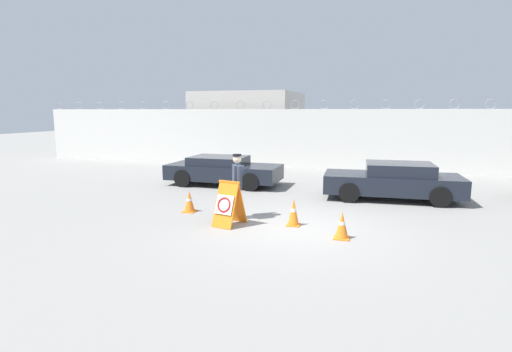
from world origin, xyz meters
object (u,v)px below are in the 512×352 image
(parked_car_front_coupe, at_px, (223,170))
(security_guard, at_px, (237,182))
(barricade_sign, at_px, (228,203))
(parked_car_rear_sedan, at_px, (393,181))
(traffic_cone_far, at_px, (342,225))
(traffic_cone_near, at_px, (294,212))
(traffic_cone_mid, at_px, (189,201))

(parked_car_front_coupe, bearing_deg, security_guard, -63.80)
(barricade_sign, distance_m, security_guard, 0.83)
(security_guard, distance_m, parked_car_rear_sedan, 5.82)
(traffic_cone_far, height_order, parked_car_rear_sedan, parked_car_rear_sedan)
(parked_car_front_coupe, bearing_deg, barricade_sign, -66.85)
(barricade_sign, relative_size, traffic_cone_near, 1.63)
(traffic_cone_far, height_order, parked_car_front_coupe, parked_car_front_coupe)
(traffic_cone_near, distance_m, traffic_cone_far, 1.53)
(barricade_sign, bearing_deg, traffic_cone_near, 28.81)
(traffic_cone_near, relative_size, parked_car_front_coupe, 0.16)
(traffic_cone_near, height_order, traffic_cone_far, traffic_cone_near)
(traffic_cone_mid, distance_m, parked_car_front_coupe, 4.49)
(barricade_sign, distance_m, traffic_cone_far, 3.03)
(security_guard, xyz_separation_m, traffic_cone_near, (1.67, -0.23, -0.68))
(security_guard, bearing_deg, traffic_cone_far, -135.80)
(barricade_sign, bearing_deg, parked_car_rear_sedan, 60.17)
(traffic_cone_mid, distance_m, parked_car_rear_sedan, 6.96)
(barricade_sign, bearing_deg, traffic_cone_mid, 162.17)
(security_guard, xyz_separation_m, traffic_cone_mid, (-1.65, 0.28, -0.72))
(security_guard, height_order, parked_car_rear_sedan, security_guard)
(traffic_cone_near, distance_m, parked_car_rear_sedan, 4.91)
(parked_car_front_coupe, distance_m, parked_car_rear_sedan, 6.65)
(barricade_sign, xyz_separation_m, traffic_cone_mid, (-1.64, 0.98, -0.28))
(security_guard, xyz_separation_m, traffic_cone_far, (3.00, -0.98, -0.71))
(traffic_cone_near, relative_size, traffic_cone_mid, 1.14)
(parked_car_rear_sedan, bearing_deg, barricade_sign, 43.91)
(traffic_cone_mid, bearing_deg, barricade_sign, -30.87)
(traffic_cone_near, distance_m, traffic_cone_mid, 3.35)
(traffic_cone_far, relative_size, parked_car_front_coupe, 0.14)
(barricade_sign, bearing_deg, security_guard, 102.73)
(traffic_cone_mid, xyz_separation_m, parked_car_rear_sedan, (5.93, 3.64, 0.33))
(barricade_sign, xyz_separation_m, parked_car_rear_sedan, (4.29, 4.62, 0.05))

